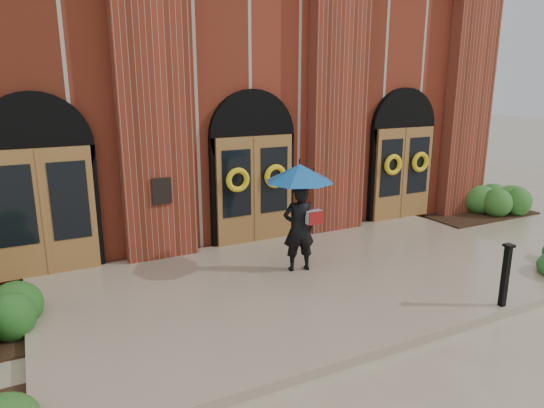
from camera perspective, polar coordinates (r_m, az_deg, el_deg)
ground at (r=9.50m, az=5.10°, el=-9.81°), size 90.00×90.00×0.00m
landing at (r=9.59m, az=4.62°, el=-9.08°), size 10.00×5.30×0.15m
church_building at (r=16.77m, az=-11.15°, el=12.77°), size 16.20×12.53×7.00m
man_with_umbrella at (r=9.49m, az=3.24°, el=0.84°), size 1.63×1.63×2.17m
metal_post at (r=9.09m, az=25.77°, el=-7.42°), size 0.16×0.16×1.10m
hedge_wall_right at (r=15.58m, az=23.51°, el=0.20°), size 3.08×1.23×0.79m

